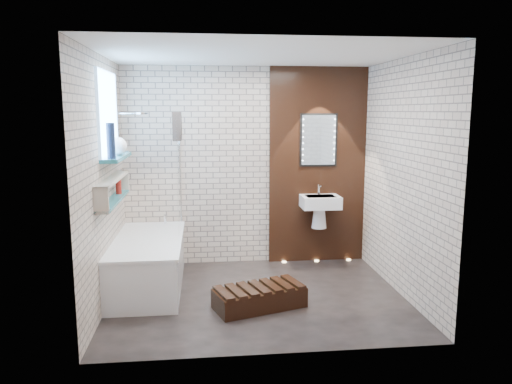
{
  "coord_description": "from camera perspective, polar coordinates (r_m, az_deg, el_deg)",
  "views": [
    {
      "loc": [
        -0.57,
        -5.11,
        2.03
      ],
      "look_at": [
        0.0,
        0.15,
        1.15
      ],
      "focal_mm": 34.31,
      "sensor_mm": 36.0,
      "label": 1
    }
  ],
  "objects": [
    {
      "name": "shower_head",
      "position": [
        6.11,
        -13.22,
        8.91
      ],
      "size": [
        0.18,
        0.18,
        0.02
      ],
      "primitive_type": "cylinder",
      "color": "silver",
      "rests_on": "room_shell"
    },
    {
      "name": "towel",
      "position": [
        5.89,
        -9.19,
        7.57
      ],
      "size": [
        0.1,
        0.26,
        0.34
      ],
      "primitive_type": "cube",
      "color": "black",
      "rests_on": "bath_screen"
    },
    {
      "name": "walnut_step",
      "position": [
        5.21,
        0.4,
        -12.25
      ],
      "size": [
        1.01,
        0.68,
        0.21
      ],
      "primitive_type": "cube",
      "rotation": [
        0.0,
        0.0,
        0.32
      ],
      "color": "black",
      "rests_on": "ground"
    },
    {
      "name": "walnut_panel",
      "position": [
        6.6,
        7.17,
        3.02
      ],
      "size": [
        1.3,
        0.06,
        2.6
      ],
      "primitive_type": "cube",
      "color": "black",
      "rests_on": "ground"
    },
    {
      "name": "bath_screen",
      "position": [
        6.06,
        -8.99,
        2.21
      ],
      "size": [
        0.01,
        0.78,
        1.4
      ],
      "primitive_type": "cube",
      "color": "white",
      "rests_on": "bathtub"
    },
    {
      "name": "floor_uplights",
      "position": [
        6.8,
        7.08,
        -7.96
      ],
      "size": [
        0.96,
        0.06,
        0.01
      ],
      "color": "#FFD899",
      "rests_on": "ground"
    },
    {
      "name": "washbasin",
      "position": [
        6.49,
        7.47,
        -1.66
      ],
      "size": [
        0.5,
        0.36,
        0.58
      ],
      "color": "white",
      "rests_on": "walnut_panel"
    },
    {
      "name": "room_shell",
      "position": [
        5.2,
        0.18,
        1.36
      ],
      "size": [
        3.24,
        3.2,
        2.6
      ],
      "color": "#B59F8F",
      "rests_on": "ground"
    },
    {
      "name": "bathtub",
      "position": [
        5.86,
        -12.43,
        -8.04
      ],
      "size": [
        0.79,
        1.74,
        0.7
      ],
      "color": "white",
      "rests_on": "ground"
    },
    {
      "name": "sill_vases",
      "position": [
        5.49,
        -16.0,
        5.31
      ],
      "size": [
        0.2,
        0.54,
        0.36
      ],
      "color": "white",
      "rests_on": "clerestory_window"
    },
    {
      "name": "niche_bottles",
      "position": [
        5.41,
        -16.33,
        -0.04
      ],
      "size": [
        0.06,
        0.88,
        0.16
      ],
      "color": "maroon",
      "rests_on": "display_niche"
    },
    {
      "name": "ground",
      "position": [
        5.53,
        0.17,
        -12.1
      ],
      "size": [
        3.2,
        3.2,
        0.0
      ],
      "primitive_type": "plane",
      "color": "black",
      "rests_on": "ground"
    },
    {
      "name": "display_niche",
      "position": [
        5.41,
        -16.32,
        0.23
      ],
      "size": [
        0.14,
        1.3,
        0.26
      ],
      "color": "#227180",
      "rests_on": "room_shell"
    },
    {
      "name": "clerestory_window",
      "position": [
        5.55,
        -16.7,
        7.71
      ],
      "size": [
        0.18,
        1.0,
        0.94
      ],
      "color": "#7FADE0",
      "rests_on": "room_shell"
    },
    {
      "name": "led_mirror",
      "position": [
        6.54,
        7.31,
        6.03
      ],
      "size": [
        0.5,
        0.02,
        0.7
      ],
      "color": "black",
      "rests_on": "walnut_panel"
    }
  ]
}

